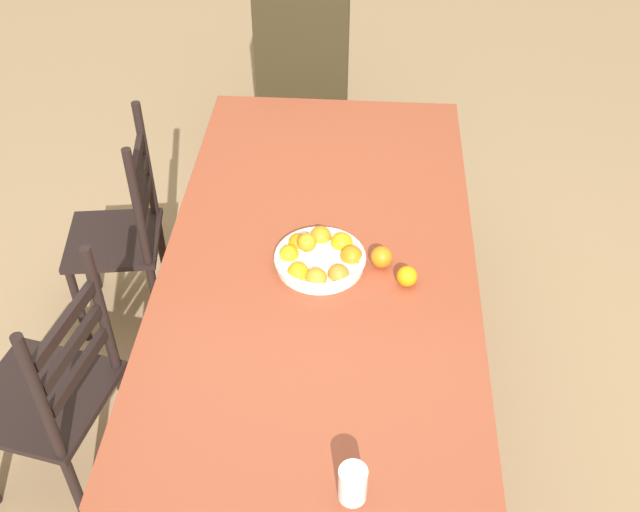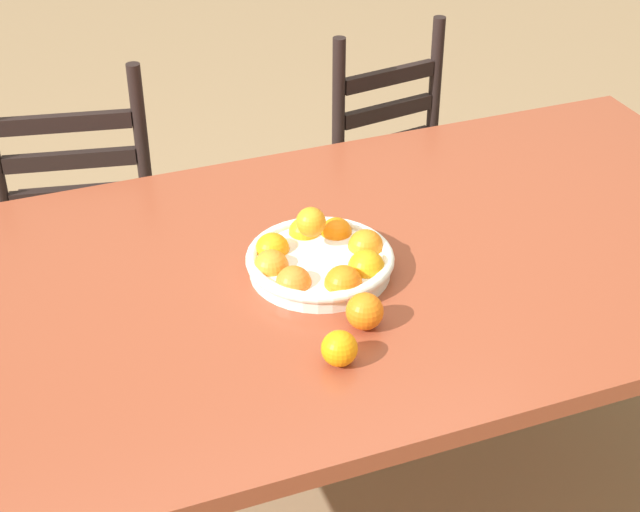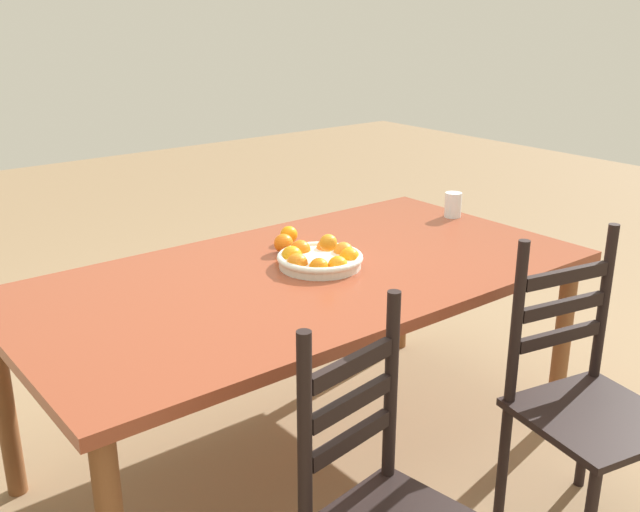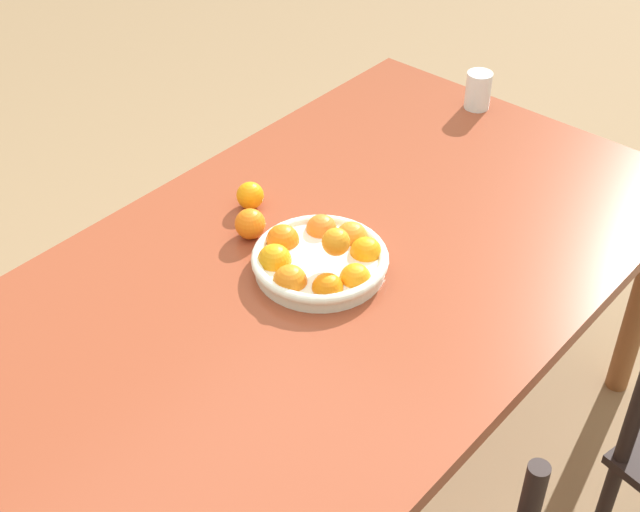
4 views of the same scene
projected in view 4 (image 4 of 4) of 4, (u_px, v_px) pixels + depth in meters
The scene contains 6 objects.
ground_plane at pixel (304, 496), 2.46m from camera, with size 12.00×12.00×0.00m, color #927554.
dining_table at pixel (300, 310), 2.03m from camera, with size 2.05×1.07×0.76m.
fruit_bowl at pixel (320, 259), 2.02m from camera, with size 0.31×0.31×0.13m.
orange_loose_0 at pixel (250, 195), 2.21m from camera, with size 0.07×0.07×0.07m, color orange.
orange_loose_1 at pixel (250, 224), 2.11m from camera, with size 0.07×0.07×0.07m, color orange.
drinking_glass at pixel (478, 90), 2.58m from camera, with size 0.07×0.07×0.11m, color silver.
Camera 4 is at (1.11, 1.02, 2.06)m, focal length 50.29 mm.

